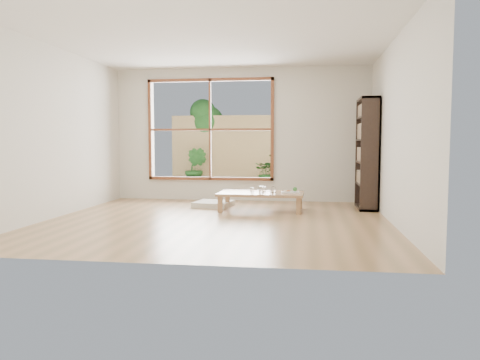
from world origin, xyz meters
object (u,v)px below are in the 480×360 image
at_px(bookshelf, 367,154).
at_px(food_tray, 291,191).
at_px(garden_bench, 216,181).
at_px(low_table, 261,194).

relative_size(bookshelf, food_tray, 5.86).
relative_size(food_tray, garden_bench, 0.30).
bearing_deg(food_tray, low_table, 172.10).
bearing_deg(low_table, bookshelf, 16.95).
relative_size(low_table, bookshelf, 0.75).
xyz_separation_m(low_table, food_tray, (0.50, 0.00, 0.06)).
distance_m(low_table, food_tray, 0.51).
bearing_deg(bookshelf, garden_bench, 149.88).
bearing_deg(bookshelf, food_tray, -158.58).
distance_m(food_tray, garden_bench, 2.82).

